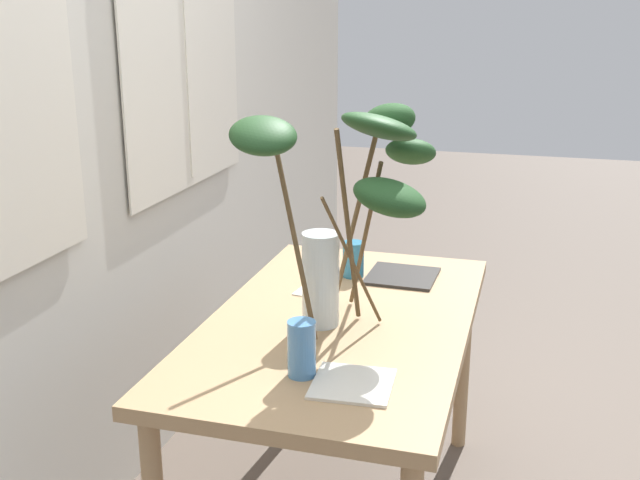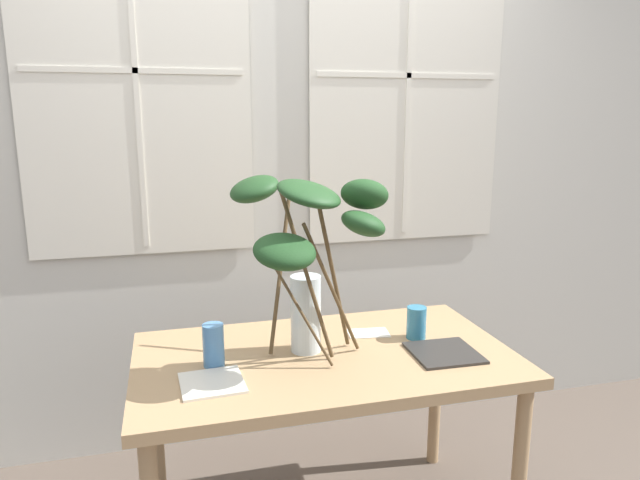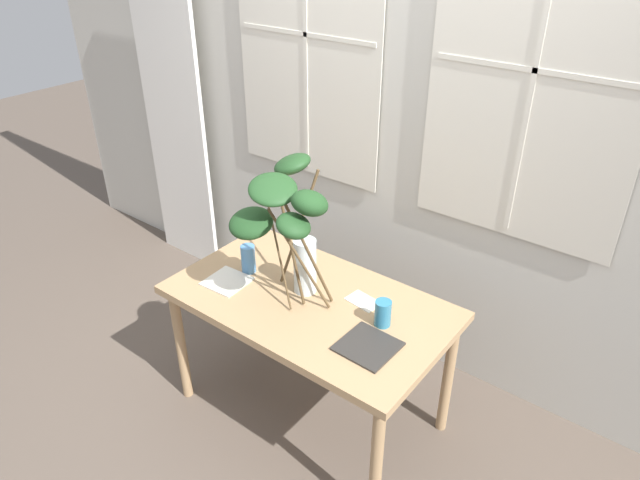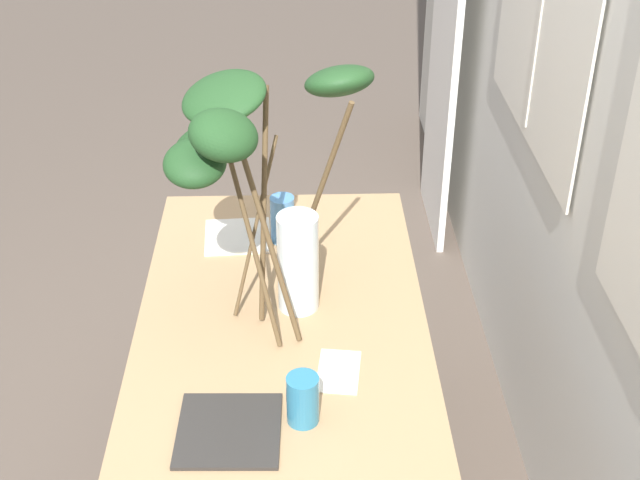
{
  "view_description": "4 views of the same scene",
  "coord_description": "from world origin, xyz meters",
  "px_view_note": "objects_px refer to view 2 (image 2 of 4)",
  "views": [
    {
      "loc": [
        -2.13,
        -0.54,
        1.67
      ],
      "look_at": [
        -0.0,
        0.06,
        0.99
      ],
      "focal_mm": 43.56,
      "sensor_mm": 36.0,
      "label": 1
    },
    {
      "loc": [
        -0.52,
        -1.88,
        1.6
      ],
      "look_at": [
        0.0,
        0.08,
        1.15
      ],
      "focal_mm": 32.27,
      "sensor_mm": 36.0,
      "label": 2
    },
    {
      "loc": [
        1.41,
        -1.74,
        2.4
      ],
      "look_at": [
        0.01,
        0.07,
        1.05
      ],
      "focal_mm": 32.35,
      "sensor_mm": 36.0,
      "label": 3
    },
    {
      "loc": [
        1.86,
        0.05,
        2.18
      ],
      "look_at": [
        0.01,
        0.1,
        1.01
      ],
      "focal_mm": 48.84,
      "sensor_mm": 36.0,
      "label": 4
    }
  ],
  "objects_px": {
    "drinking_glass_blue_right": "(416,323)",
    "plate_square_left": "(212,383)",
    "vase_with_branches": "(307,243)",
    "drinking_glass_blue_left": "(213,345)",
    "plate_square_right": "(444,353)",
    "dining_table": "(325,374)"
  },
  "relations": [
    {
      "from": "plate_square_right",
      "to": "vase_with_branches",
      "type": "bearing_deg",
      "value": 172.59
    },
    {
      "from": "dining_table",
      "to": "plate_square_left",
      "type": "distance_m",
      "value": 0.45
    },
    {
      "from": "dining_table",
      "to": "drinking_glass_blue_right",
      "type": "distance_m",
      "value": 0.41
    },
    {
      "from": "vase_with_branches",
      "to": "drinking_glass_blue_left",
      "type": "relative_size",
      "value": 4.52
    },
    {
      "from": "drinking_glass_blue_left",
      "to": "plate_square_left",
      "type": "relative_size",
      "value": 0.75
    },
    {
      "from": "dining_table",
      "to": "drinking_glass_blue_left",
      "type": "xyz_separation_m",
      "value": [
        -0.4,
        0.0,
        0.15
      ]
    },
    {
      "from": "drinking_glass_blue_left",
      "to": "drinking_glass_blue_right",
      "type": "relative_size",
      "value": 1.19
    },
    {
      "from": "vase_with_branches",
      "to": "plate_square_left",
      "type": "relative_size",
      "value": 3.38
    },
    {
      "from": "drinking_glass_blue_right",
      "to": "vase_with_branches",
      "type": "bearing_deg",
      "value": -167.06
    },
    {
      "from": "vase_with_branches",
      "to": "plate_square_right",
      "type": "bearing_deg",
      "value": -7.41
    },
    {
      "from": "dining_table",
      "to": "vase_with_branches",
      "type": "xyz_separation_m",
      "value": [
        -0.08,
        -0.05,
        0.51
      ]
    },
    {
      "from": "drinking_glass_blue_left",
      "to": "plate_square_right",
      "type": "distance_m",
      "value": 0.82
    },
    {
      "from": "drinking_glass_blue_left",
      "to": "drinking_glass_blue_right",
      "type": "xyz_separation_m",
      "value": [
        0.78,
        0.05,
        -0.01
      ]
    },
    {
      "from": "dining_table",
      "to": "drinking_glass_blue_left",
      "type": "height_order",
      "value": "drinking_glass_blue_left"
    },
    {
      "from": "dining_table",
      "to": "plate_square_right",
      "type": "height_order",
      "value": "plate_square_right"
    },
    {
      "from": "plate_square_left",
      "to": "plate_square_right",
      "type": "relative_size",
      "value": 0.85
    },
    {
      "from": "drinking_glass_blue_left",
      "to": "drinking_glass_blue_right",
      "type": "height_order",
      "value": "drinking_glass_blue_left"
    },
    {
      "from": "drinking_glass_blue_right",
      "to": "plate_square_left",
      "type": "relative_size",
      "value": 0.63
    },
    {
      "from": "plate_square_right",
      "to": "drinking_glass_blue_right",
      "type": "bearing_deg",
      "value": 101.64
    },
    {
      "from": "vase_with_branches",
      "to": "plate_square_right",
      "type": "height_order",
      "value": "vase_with_branches"
    },
    {
      "from": "drinking_glass_blue_right",
      "to": "plate_square_left",
      "type": "height_order",
      "value": "drinking_glass_blue_right"
    },
    {
      "from": "dining_table",
      "to": "drinking_glass_blue_right",
      "type": "xyz_separation_m",
      "value": [
        0.38,
        0.05,
        0.14
      ]
    }
  ]
}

